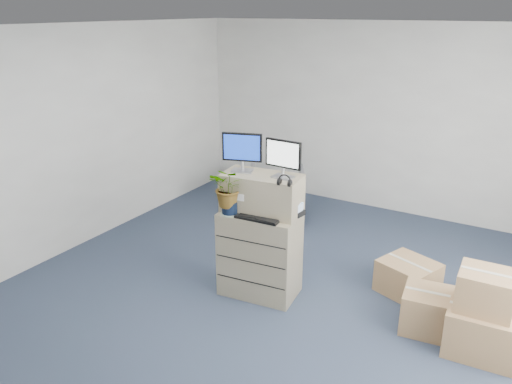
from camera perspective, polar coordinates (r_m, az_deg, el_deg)
ground at (r=5.23m, az=1.52°, el=-14.21°), size 7.00×7.00×0.00m
wall_back at (r=7.73m, az=14.54°, el=8.02°), size 6.00×0.02×2.80m
filing_cabinet_lower at (r=5.42m, az=0.45°, el=-7.03°), size 0.86×0.58×0.95m
filing_cabinet_upper at (r=5.18m, az=0.67°, el=-0.14°), size 0.85×0.49×0.41m
monitor_left at (r=5.14m, az=-1.60°, el=4.80°), size 0.41×0.22×0.41m
monitor_right at (r=4.96m, az=3.12°, el=4.04°), size 0.40×0.16×0.39m
headphones at (r=4.82m, az=3.29°, el=1.28°), size 0.13×0.03×0.13m
keyboard at (r=5.07m, az=0.29°, el=-2.95°), size 0.48×0.22×0.02m
mouse at (r=5.02m, az=3.47°, el=-3.18°), size 0.11×0.09×0.03m
water_bottle at (r=5.19m, az=1.63°, el=-0.98°), size 0.07×0.07×0.26m
phone_dock at (r=5.23m, az=0.55°, el=-1.90°), size 0.05×0.05×0.11m
external_drive at (r=5.18m, az=4.49°, el=-2.32°), size 0.19×0.16×0.05m
tissue_box at (r=5.16m, az=4.06°, el=-1.55°), size 0.23×0.13×0.08m
potted_plant at (r=5.10m, az=-3.03°, el=-0.07°), size 0.39×0.43×0.42m
office_chair at (r=7.43m, az=2.40°, el=0.18°), size 1.05×1.03×0.81m
cardboard_boxes at (r=5.30m, az=23.16°, el=-12.15°), size 2.06×1.29×0.81m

